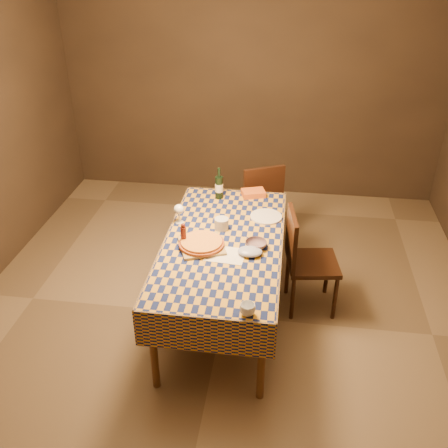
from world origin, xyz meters
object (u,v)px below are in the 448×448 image
Objects in this scene: bowl at (256,245)px; chair_right at (304,256)px; chair_far at (259,200)px; wine_bottle at (219,187)px; pizza at (202,243)px; white_plate at (266,217)px; dining_table at (223,249)px; cutting_board at (202,246)px.

chair_right is (0.39, 0.30, -0.27)m from bowl.
chair_far is 1.00× the size of chair_right.
wine_bottle is at bearing 147.94° from chair_right.
chair_right is at bearing 23.12° from pizza.
bowl reaches higher than white_plate.
wine_bottle is at bearing 117.01° from bowl.
bowl reaches higher than dining_table.
pizza is at bearing -26.57° from cutting_board.
wine_bottle is (0.02, 0.84, 0.10)m from cutting_board.
dining_table is at bearing 168.44° from bowl.
chair_far is 1.08m from chair_right.
wine_bottle is at bearing 100.71° from dining_table.
dining_table is 4.29× the size of pizza.
pizza is at bearing -146.49° from dining_table.
white_plate is (0.47, 0.53, -0.00)m from cutting_board.
pizza is at bearing -91.05° from wine_bottle.
dining_table is 0.29m from bowl.
chair_far is (0.34, 0.48, -0.36)m from wine_bottle.
bowl is (0.42, 0.05, -0.01)m from pizza.
dining_table is at bearing 33.51° from cutting_board.
white_plate is at bearing 151.18° from chair_right.
pizza reaches higher than white_plate.
dining_table is 0.54m from white_plate.
white_plate is 0.29× the size of chair_far.
bowl is 0.49m from white_plate.
white_plate is (0.31, 0.43, 0.08)m from dining_table.
pizza reaches higher than dining_table.
white_plate is at bearing 48.64° from cutting_board.
chair_right is (0.79, -0.50, -0.36)m from wine_bottle.
pizza is 0.42m from bowl.
pizza is at bearing -156.88° from chair_right.
chair_far is at bearing 92.79° from bowl.
wine_bottle reaches higher than chair_right.
chair_right is (0.34, -0.19, -0.26)m from white_plate.
white_plate is (0.05, 0.48, -0.02)m from bowl.
white_plate reaches higher than dining_table.
cutting_board is at bearing -173.38° from bowl.
chair_far is at bearing 74.87° from pizza.
wine_bottle is 1.00m from chair_right.
wine_bottle is 1.09× the size of white_plate.
cutting_board is 0.85m from wine_bottle.
cutting_board is 1.10× the size of wine_bottle.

